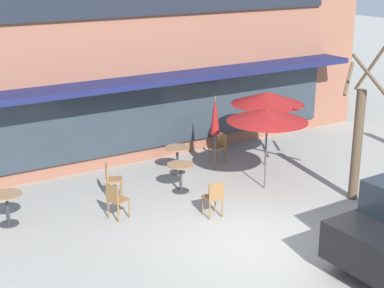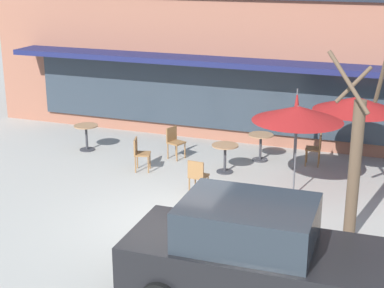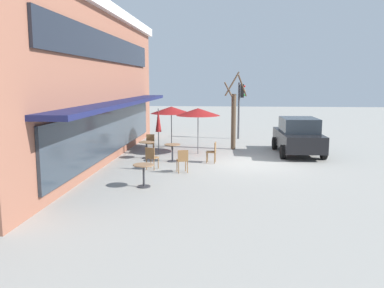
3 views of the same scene
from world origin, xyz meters
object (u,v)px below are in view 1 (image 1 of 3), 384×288
(cafe_table_near_wall, at_px, (7,204))
(patio_umbrella_green_folded, at_px, (267,115))
(cafe_chair_3, at_px, (219,145))
(street_tree, at_px, (358,137))
(cafe_table_streetside, at_px, (181,173))
(patio_umbrella_corner_open, at_px, (268,98))
(cafe_chair_0, at_px, (111,178))
(cafe_chair_2, at_px, (214,196))
(cafe_chair_1, at_px, (116,199))
(cafe_table_by_tree, at_px, (177,155))
(patio_umbrella_cream_folded, at_px, (215,116))

(cafe_table_near_wall, bearing_deg, patio_umbrella_green_folded, -11.87)
(cafe_chair_3, bearing_deg, street_tree, -71.66)
(cafe_chair_3, bearing_deg, cafe_table_streetside, -147.19)
(cafe_table_near_wall, bearing_deg, street_tree, -21.26)
(patio_umbrella_corner_open, height_order, cafe_chair_0, patio_umbrella_corner_open)
(patio_umbrella_green_folded, bearing_deg, cafe_chair_3, 86.82)
(cafe_chair_2, bearing_deg, cafe_table_near_wall, 153.36)
(cafe_table_near_wall, distance_m, patio_umbrella_green_folded, 6.71)
(patio_umbrella_green_folded, xyz_separation_m, cafe_chair_2, (-2.15, -0.79, -1.50))
(cafe_chair_1, bearing_deg, cafe_table_by_tree, 34.79)
(cafe_table_by_tree, height_order, street_tree, street_tree)
(patio_umbrella_green_folded, xyz_separation_m, cafe_chair_3, (0.13, 2.36, -1.50))
(cafe_table_by_tree, bearing_deg, cafe_chair_0, -164.43)
(cafe_table_near_wall, distance_m, cafe_chair_3, 6.61)
(cafe_table_by_tree, distance_m, patio_umbrella_cream_folded, 1.55)
(cafe_table_near_wall, distance_m, cafe_table_streetside, 4.39)
(cafe_table_near_wall, distance_m, cafe_chair_0, 2.70)
(cafe_chair_2, bearing_deg, patio_umbrella_cream_folded, 56.04)
(street_tree, bearing_deg, cafe_chair_3, 108.34)
(cafe_table_near_wall, xyz_separation_m, patio_umbrella_corner_open, (7.55, 0.09, 1.51))
(cafe_table_by_tree, relative_size, cafe_chair_0, 0.85)
(cafe_chair_2, bearing_deg, cafe_table_streetside, 85.90)
(cafe_table_near_wall, distance_m, cafe_chair_1, 2.46)
(cafe_table_near_wall, xyz_separation_m, cafe_chair_3, (6.53, 1.01, 0.01))
(cafe_table_by_tree, height_order, patio_umbrella_corner_open, patio_umbrella_corner_open)
(cafe_chair_0, xyz_separation_m, cafe_chair_3, (3.84, 0.77, 0.00))
(patio_umbrella_green_folded, height_order, cafe_chair_0, patio_umbrella_green_folded)
(cafe_chair_0, xyz_separation_m, street_tree, (5.19, -3.31, 1.12))
(cafe_table_near_wall, bearing_deg, patio_umbrella_corner_open, 0.71)
(patio_umbrella_cream_folded, xyz_separation_m, cafe_chair_3, (0.50, 0.51, -1.10))
(patio_umbrella_cream_folded, xyz_separation_m, patio_umbrella_corner_open, (1.52, -0.42, 0.39))
(cafe_table_by_tree, bearing_deg, cafe_chair_1, -145.21)
(patio_umbrella_cream_folded, height_order, cafe_chair_2, patio_umbrella_cream_folded)
(cafe_chair_2, relative_size, street_tree, 0.23)
(cafe_chair_0, relative_size, cafe_chair_3, 1.00)
(patio_umbrella_cream_folded, bearing_deg, cafe_chair_1, -157.75)
(patio_umbrella_green_folded, height_order, cafe_chair_3, patio_umbrella_green_folded)
(cafe_chair_1, distance_m, cafe_chair_3, 4.77)
(patio_umbrella_green_folded, distance_m, patio_umbrella_corner_open, 1.84)
(patio_umbrella_corner_open, xyz_separation_m, cafe_chair_2, (-3.30, -2.23, -1.50))
(patio_umbrella_corner_open, distance_m, cafe_chair_3, 2.04)
(patio_umbrella_green_folded, bearing_deg, patio_umbrella_cream_folded, 101.20)
(patio_umbrella_corner_open, bearing_deg, patio_umbrella_green_folded, -128.84)
(cafe_chair_3, relative_size, street_tree, 0.23)
(cafe_chair_0, height_order, street_tree, street_tree)
(cafe_table_by_tree, relative_size, cafe_chair_2, 0.85)
(street_tree, bearing_deg, patio_umbrella_corner_open, 95.89)
(cafe_chair_3, bearing_deg, cafe_table_near_wall, -171.17)
(cafe_chair_0, relative_size, cafe_chair_2, 1.00)
(cafe_table_streetside, xyz_separation_m, cafe_chair_1, (-2.15, -0.68, 0.01))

